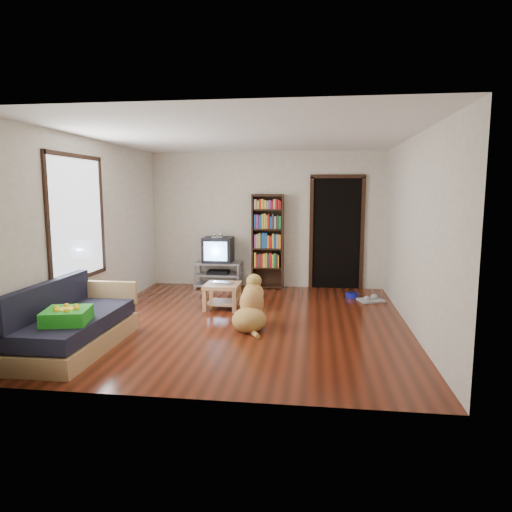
# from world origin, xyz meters

# --- Properties ---
(ground) EXTENTS (5.00, 5.00, 0.00)m
(ground) POSITION_xyz_m (0.00, 0.00, 0.00)
(ground) COLOR #5A1F0F
(ground) RESTS_ON ground
(ceiling) EXTENTS (5.00, 5.00, 0.00)m
(ceiling) POSITION_xyz_m (0.00, 0.00, 2.60)
(ceiling) COLOR white
(ceiling) RESTS_ON ground
(wall_back) EXTENTS (4.50, 0.00, 4.50)m
(wall_back) POSITION_xyz_m (0.00, 2.50, 1.30)
(wall_back) COLOR silver
(wall_back) RESTS_ON ground
(wall_front) EXTENTS (4.50, 0.00, 4.50)m
(wall_front) POSITION_xyz_m (0.00, -2.50, 1.30)
(wall_front) COLOR silver
(wall_front) RESTS_ON ground
(wall_left) EXTENTS (0.00, 5.00, 5.00)m
(wall_left) POSITION_xyz_m (-2.25, 0.00, 1.30)
(wall_left) COLOR silver
(wall_left) RESTS_ON ground
(wall_right) EXTENTS (0.00, 5.00, 5.00)m
(wall_right) POSITION_xyz_m (2.25, 0.00, 1.30)
(wall_right) COLOR silver
(wall_right) RESTS_ON ground
(green_cushion) EXTENTS (0.56, 0.56, 0.16)m
(green_cushion) POSITION_xyz_m (-1.75, -1.72, 0.50)
(green_cushion) COLOR green
(green_cushion) RESTS_ON sofa
(laptop) EXTENTS (0.38, 0.29, 0.03)m
(laptop) POSITION_xyz_m (-0.50, 0.66, 0.41)
(laptop) COLOR silver
(laptop) RESTS_ON coffee_table
(dog_bowl) EXTENTS (0.22, 0.22, 0.08)m
(dog_bowl) POSITION_xyz_m (1.61, 1.73, 0.04)
(dog_bowl) COLOR #161A9A
(dog_bowl) RESTS_ON ground
(grey_rag) EXTENTS (0.49, 0.44, 0.03)m
(grey_rag) POSITION_xyz_m (1.91, 1.48, 0.01)
(grey_rag) COLOR #ACACAC
(grey_rag) RESTS_ON ground
(window) EXTENTS (0.03, 1.46, 1.70)m
(window) POSITION_xyz_m (-2.23, -0.50, 1.50)
(window) COLOR white
(window) RESTS_ON wall_left
(doorway) EXTENTS (1.03, 0.05, 2.19)m
(doorway) POSITION_xyz_m (1.35, 2.48, 1.12)
(doorway) COLOR black
(doorway) RESTS_ON wall_back
(tv_stand) EXTENTS (0.90, 0.45, 0.50)m
(tv_stand) POSITION_xyz_m (-0.90, 2.25, 0.27)
(tv_stand) COLOR #99999E
(tv_stand) RESTS_ON ground
(crt_tv) EXTENTS (0.55, 0.52, 0.58)m
(crt_tv) POSITION_xyz_m (-0.90, 2.27, 0.74)
(crt_tv) COLOR black
(crt_tv) RESTS_ON tv_stand
(bookshelf) EXTENTS (0.60, 0.30, 1.80)m
(bookshelf) POSITION_xyz_m (0.05, 2.34, 1.00)
(bookshelf) COLOR black
(bookshelf) RESTS_ON ground
(sofa) EXTENTS (0.80, 1.80, 0.80)m
(sofa) POSITION_xyz_m (-1.87, -1.38, 0.26)
(sofa) COLOR tan
(sofa) RESTS_ON ground
(coffee_table) EXTENTS (0.55, 0.55, 0.40)m
(coffee_table) POSITION_xyz_m (-0.50, 0.69, 0.28)
(coffee_table) COLOR tan
(coffee_table) RESTS_ON ground
(dog) EXTENTS (0.50, 0.91, 0.74)m
(dog) POSITION_xyz_m (0.10, -0.27, 0.27)
(dog) COLOR tan
(dog) RESTS_ON ground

